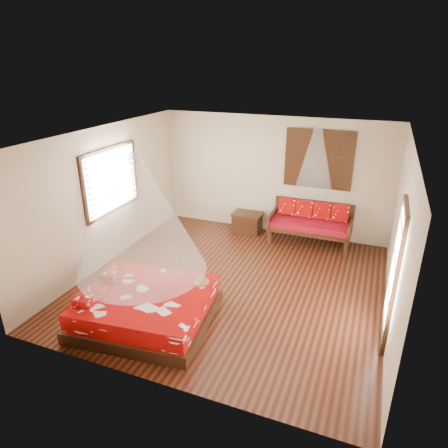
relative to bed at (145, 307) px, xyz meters
The scene contains 10 objects.
room 2.17m from the bed, 60.21° to the left, with size 5.54×5.54×2.84m.
bed is the anchor object (origin of this frame).
daybed 4.44m from the bed, 63.97° to the left, with size 1.83×0.81×0.95m.
storage_chest 4.07m from the bed, 84.49° to the left, with size 0.70×0.52×0.48m.
shutter_panel 5.02m from the bed, 65.74° to the left, with size 1.52×0.06×1.32m.
window_left 2.93m from the bed, 134.85° to the left, with size 0.10×1.74×1.34m.
glazed_door 3.86m from the bed, 15.42° to the left, with size 0.08×1.02×2.16m.
wine_tray 1.00m from the bed, 42.18° to the left, with size 0.29×0.29×0.23m.
mosquito_net_main 1.60m from the bed, ahead, with size 1.98×1.98×1.80m, color white.
mosquito_net_daybed 4.66m from the bed, 63.19° to the left, with size 0.84×0.84×1.50m, color white.
Camera 1 is at (2.28, -6.22, 4.00)m, focal length 32.00 mm.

